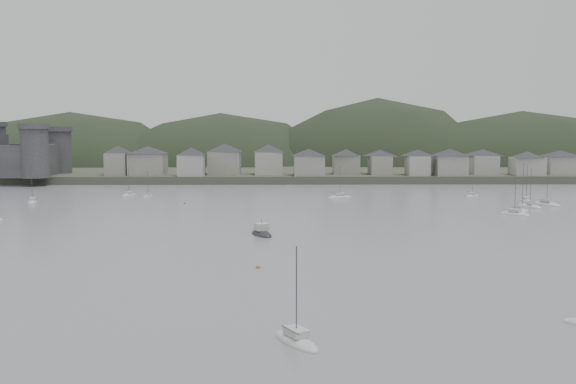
{
  "coord_description": "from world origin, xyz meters",
  "views": [
    {
      "loc": [
        -2.71,
        -83.63,
        20.67
      ],
      "look_at": [
        0.0,
        75.0,
        6.0
      ],
      "focal_mm": 41.96,
      "sensor_mm": 36.0,
      "label": 1
    }
  ],
  "objects": [
    {
      "name": "ground",
      "position": [
        0.0,
        0.0,
        0.0
      ],
      "size": [
        900.0,
        900.0,
        0.0
      ],
      "primitive_type": "plane",
      "color": "slate",
      "rests_on": "ground"
    },
    {
      "name": "far_shore_land",
      "position": [
        0.0,
        295.0,
        1.5
      ],
      "size": [
        900.0,
        250.0,
        3.0
      ],
      "primitive_type": "cube",
      "color": "#383D2D",
      "rests_on": "ground"
    },
    {
      "name": "forested_ridge",
      "position": [
        4.83,
        269.4,
        -11.28
      ],
      "size": [
        851.55,
        103.94,
        102.57
      ],
      "color": "black",
      "rests_on": "ground"
    },
    {
      "name": "waterfront_town",
      "position": [
        50.59,
        183.34,
        8.66
      ],
      "size": [
        451.48,
        28.46,
        12.92
      ],
      "color": "gray",
      "rests_on": "far_shore_land"
    },
    {
      "name": "sailboat_lead",
      "position": [
        58.24,
        123.31,
        0.18
      ],
      "size": [
        6.32,
        6.25,
        9.24
      ],
      "rotation": [
        0.0,
        0.0,
        2.34
      ],
      "color": "beige",
      "rests_on": "ground"
    },
    {
      "name": "moored_fleet",
      "position": [
        -14.42,
        58.33,
        0.18
      ],
      "size": [
        229.72,
        161.35,
        13.75
      ],
      "color": "beige",
      "rests_on": "ground"
    },
    {
      "name": "motor_launch_far",
      "position": [
        -5.69,
        47.79,
        0.29
      ],
      "size": [
        5.8,
        9.0,
        4.01
      ],
      "rotation": [
        0.0,
        0.0,
        3.5
      ],
      "color": "black",
      "rests_on": "ground"
    },
    {
      "name": "mooring_buoys",
      "position": [
        5.38,
        36.52,
        0.15
      ],
      "size": [
        180.63,
        110.29,
        0.7
      ],
      "color": "#C26840",
      "rests_on": "ground"
    }
  ]
}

